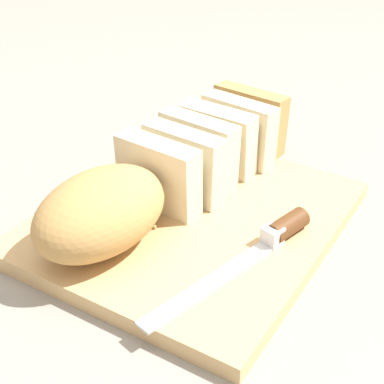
% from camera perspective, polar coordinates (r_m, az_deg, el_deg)
% --- Properties ---
extents(ground_plane, '(3.00, 3.00, 0.00)m').
position_cam_1_polar(ground_plane, '(0.69, 0.00, -3.52)').
color(ground_plane, gray).
extents(cutting_board, '(0.36, 0.32, 0.02)m').
position_cam_1_polar(cutting_board, '(0.69, 0.00, -2.84)').
color(cutting_board, tan).
rests_on(cutting_board, ground_plane).
extents(bread_loaf, '(0.41, 0.15, 0.09)m').
position_cam_1_polar(bread_loaf, '(0.68, -2.95, 1.84)').
color(bread_loaf, tan).
rests_on(bread_loaf, cutting_board).
extents(bread_knife, '(0.24, 0.08, 0.02)m').
position_cam_1_polar(bread_knife, '(0.63, 7.85, -4.63)').
color(bread_knife, silver).
rests_on(bread_knife, cutting_board).
extents(crumb_near_knife, '(0.01, 0.01, 0.01)m').
position_cam_1_polar(crumb_near_knife, '(0.63, -6.10, -4.84)').
color(crumb_near_knife, tan).
rests_on(crumb_near_knife, cutting_board).
extents(crumb_near_loaf, '(0.01, 0.01, 0.01)m').
position_cam_1_polar(crumb_near_loaf, '(0.69, -1.11, -1.47)').
color(crumb_near_loaf, tan).
rests_on(crumb_near_loaf, cutting_board).
extents(crumb_stray_left, '(0.00, 0.00, 0.00)m').
position_cam_1_polar(crumb_stray_left, '(0.65, -5.72, -3.68)').
color(crumb_stray_left, tan).
rests_on(crumb_stray_left, cutting_board).
extents(crumb_stray_right, '(0.00, 0.00, 0.00)m').
position_cam_1_polar(crumb_stray_right, '(0.65, -3.76, -3.52)').
color(crumb_stray_right, tan).
rests_on(crumb_stray_right, cutting_board).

